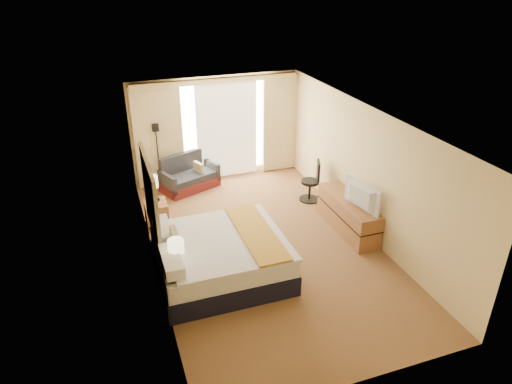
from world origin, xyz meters
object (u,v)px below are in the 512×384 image
object	(u,v)px
media_dresser	(348,215)
bed	(220,257)
nightstand_right	(157,214)
desk_chair	(312,183)
loveseat	(189,178)
lamp_left	(176,247)
lamp_right	(151,182)
floor_lamp	(157,143)
television	(359,196)
nightstand_left	(179,285)

from	to	relation	value
media_dresser	bed	world-z (taller)	bed
nightstand_right	desk_chair	bearing A→B (deg)	0.21
nightstand_right	loveseat	xyz separation A→B (m)	(1.01, 1.59, 0.00)
nightstand_right	loveseat	bearing A→B (deg)	57.44
lamp_left	lamp_right	bearing A→B (deg)	91.40
floor_lamp	lamp_right	size ratio (longest dim) A/B	2.78
nightstand_right	media_dresser	distance (m)	3.97
desk_chair	television	world-z (taller)	television
lamp_left	lamp_right	size ratio (longest dim) A/B	0.93
bed	desk_chair	size ratio (longest dim) A/B	2.25
nightstand_left	television	xyz separation A→B (m)	(3.65, 0.66, 0.70)
loveseat	nightstand_right	bearing A→B (deg)	-144.68
loveseat	desk_chair	xyz separation A→B (m)	(2.57, -1.58, 0.16)
nightstand_right	bed	world-z (taller)	bed
nightstand_left	desk_chair	size ratio (longest dim) A/B	0.56
floor_lamp	lamp_right	distance (m)	1.87
nightstand_right	lamp_right	world-z (taller)	lamp_right
desk_chair	lamp_left	size ratio (longest dim) A/B	1.77
nightstand_right	television	bearing A→B (deg)	-26.75
nightstand_right	lamp_left	size ratio (longest dim) A/B	1.00
bed	lamp_right	bearing A→B (deg)	111.75
media_dresser	bed	xyz separation A→B (m)	(-2.89, -0.65, 0.04)
bed	lamp_right	xyz separation A→B (m)	(-0.85, 2.13, 0.62)
nightstand_left	loveseat	distance (m)	4.21
lamp_left	lamp_right	xyz separation A→B (m)	(-0.06, 2.46, 0.03)
television	floor_lamp	bearing A→B (deg)	30.43
nightstand_left	media_dresser	size ratio (longest dim) A/B	0.31
floor_lamp	desk_chair	world-z (taller)	floor_lamp
lamp_left	nightstand_left	bearing A→B (deg)	-105.89
loveseat	desk_chair	size ratio (longest dim) A/B	1.56
loveseat	desk_chair	distance (m)	3.02
nightstand_right	media_dresser	size ratio (longest dim) A/B	0.31
desk_chair	floor_lamp	bearing A→B (deg)	171.84
desk_chair	television	distance (m)	1.93
nightstand_right	lamp_left	world-z (taller)	lamp_left
floor_lamp	lamp_left	distance (m)	4.30
lamp_left	floor_lamp	bearing A→B (deg)	85.53
bed	television	xyz separation A→B (m)	(2.84, 0.26, 0.58)
nightstand_left	television	bearing A→B (deg)	10.25
media_dresser	desk_chair	bearing A→B (deg)	94.41
nightstand_left	floor_lamp	world-z (taller)	floor_lamp
floor_lamp	television	xyz separation A→B (m)	(3.30, -3.69, -0.18)
lamp_right	television	world-z (taller)	television
television	lamp_right	bearing A→B (deg)	51.80
bed	loveseat	xyz separation A→B (m)	(0.21, 3.69, -0.11)
nightstand_left	bed	distance (m)	0.91
bed	desk_chair	xyz separation A→B (m)	(2.78, 2.11, 0.04)
nightstand_right	lamp_right	bearing A→B (deg)	144.65
nightstand_right	desk_chair	world-z (taller)	desk_chair
nightstand_right	loveseat	size ratio (longest dim) A/B	0.36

